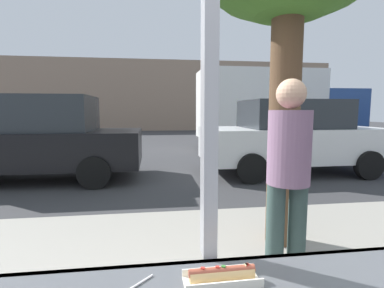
{
  "coord_description": "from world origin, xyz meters",
  "views": [
    {
      "loc": [
        -0.2,
        -0.93,
        1.51
      ],
      "look_at": [
        0.35,
        3.06,
        1.05
      ],
      "focal_mm": 27.27,
      "sensor_mm": 36.0,
      "label": 1
    }
  ],
  "objects_px": {
    "parked_car_black": "(35,138)",
    "box_truck": "(275,107)",
    "hotdog_tray_near": "(222,275)",
    "pedestrian": "(288,172)",
    "parked_car_white": "(292,136)"
  },
  "relations": [
    {
      "from": "hotdog_tray_near",
      "to": "parked_car_black",
      "type": "height_order",
      "value": "parked_car_black"
    },
    {
      "from": "parked_car_black",
      "to": "hotdog_tray_near",
      "type": "bearing_deg",
      "value": -65.13
    },
    {
      "from": "parked_car_white",
      "to": "pedestrian",
      "type": "distance_m",
      "value": 5.18
    },
    {
      "from": "parked_car_white",
      "to": "pedestrian",
      "type": "relative_size",
      "value": 2.65
    },
    {
      "from": "parked_car_white",
      "to": "pedestrian",
      "type": "xyz_separation_m",
      "value": [
        -2.35,
        -4.62,
        0.16
      ]
    },
    {
      "from": "pedestrian",
      "to": "hotdog_tray_near",
      "type": "bearing_deg",
      "value": -123.58
    },
    {
      "from": "hotdog_tray_near",
      "to": "parked_car_black",
      "type": "xyz_separation_m",
      "value": [
        -2.71,
        5.84,
        -0.09
      ]
    },
    {
      "from": "parked_car_black",
      "to": "pedestrian",
      "type": "height_order",
      "value": "parked_car_black"
    },
    {
      "from": "parked_car_black",
      "to": "parked_car_white",
      "type": "xyz_separation_m",
      "value": [
        5.88,
        0.0,
        -0.02
      ]
    },
    {
      "from": "parked_car_black",
      "to": "box_truck",
      "type": "xyz_separation_m",
      "value": [
        7.39,
        4.53,
        0.73
      ]
    },
    {
      "from": "parked_car_black",
      "to": "pedestrian",
      "type": "relative_size",
      "value": 2.76
    },
    {
      "from": "parked_car_white",
      "to": "box_truck",
      "type": "height_order",
      "value": "box_truck"
    },
    {
      "from": "parked_car_black",
      "to": "parked_car_white",
      "type": "relative_size",
      "value": 1.04
    },
    {
      "from": "parked_car_black",
      "to": "box_truck",
      "type": "relative_size",
      "value": 0.7
    },
    {
      "from": "hotdog_tray_near",
      "to": "parked_car_white",
      "type": "relative_size",
      "value": 0.06
    }
  ]
}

